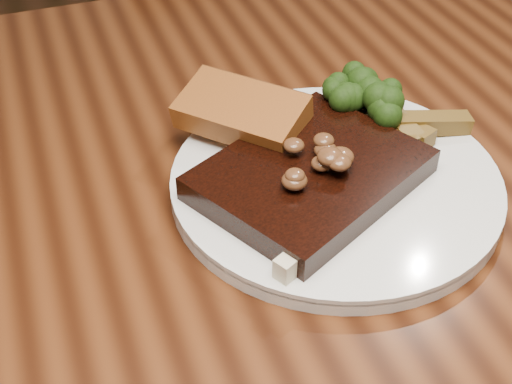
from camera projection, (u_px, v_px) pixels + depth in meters
dining_table at (238, 298)px, 0.64m from camera, size 1.60×0.90×0.75m
chair_far at (208, 85)px, 1.32m from camera, size 0.49×0.49×0.82m
plate at (335, 184)px, 0.61m from camera, size 0.34×0.34×0.01m
steak at (311, 176)px, 0.59m from camera, size 0.22×0.20×0.03m
steak_bone at (341, 227)px, 0.55m from camera, size 0.13×0.08×0.02m
mushroom_pile at (304, 152)px, 0.57m from camera, size 0.06×0.06×0.03m
garlic_bread at (242, 130)px, 0.64m from camera, size 0.12×0.12×0.02m
potato_wedges at (399, 146)px, 0.62m from camera, size 0.10×0.10×0.02m
broccoli_cluster at (376, 107)px, 0.65m from camera, size 0.08×0.08×0.04m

